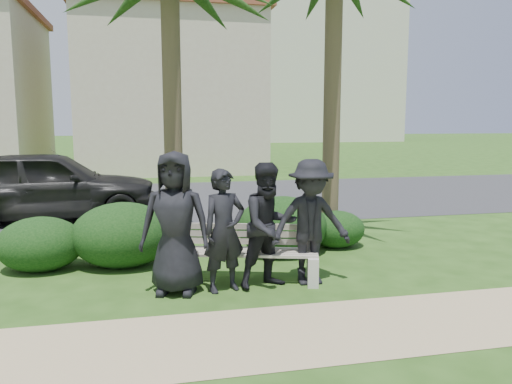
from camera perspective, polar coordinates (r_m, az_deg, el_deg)
The scene contains 16 objects.
ground at distance 7.47m, azimuth 5.56°, elevation -9.81°, with size 160.00×160.00×0.00m, color #264915.
footpath at distance 5.89m, azimuth 11.16°, elevation -14.94°, with size 30.00×1.60×0.01m, color tan.
asphalt_street at distance 15.09m, azimuth -3.86°, elevation -0.68°, with size 160.00×8.00×0.01m, color #2D2D30.
stucco_bldg_right at distance 24.82m, azimuth -9.81°, elevation 11.12°, with size 8.40×8.40×7.30m.
hotel_tower at distance 64.81m, azimuth 2.33°, elevation 17.92°, with size 26.00×18.00×37.30m.
park_bench at distance 7.24m, azimuth -1.95°, elevation -7.43°, with size 2.37×1.11×0.78m.
man_a at distance 6.70m, azimuth -9.21°, elevation -3.52°, with size 0.93×0.61×1.91m, color black.
man_b at distance 6.73m, azimuth -3.65°, elevation -4.42°, with size 0.61×0.40×1.67m, color black.
man_c at distance 6.87m, azimuth 1.52°, elevation -3.85°, with size 0.84×0.66×1.74m, color black.
man_d at distance 7.05m, azimuth 6.26°, elevation -3.44°, with size 1.15×0.66×1.77m, color black.
hedge_a at distance 8.45m, azimuth -23.44°, elevation -5.32°, with size 1.31×1.08×0.86m, color black.
hedge_b at distance 8.26m, azimuth -14.99°, elevation -4.54°, with size 1.61×1.33×1.05m, color black.
hedge_c at distance 8.78m, azimuth 4.15°, elevation -4.50°, with size 1.17×0.97×0.76m, color black.
hedge_d at distance 8.71m, azimuth 2.98°, elevation -3.67°, with size 1.59×1.31×1.04m, color black.
hedge_e at distance 9.30m, azimuth 9.17°, elevation -4.10°, with size 1.06×0.87×0.69m, color black.
car_a at distance 12.51m, azimuth -22.56°, elevation 0.74°, with size 1.96×4.86×1.66m, color black.
Camera 1 is at (-2.22, -6.75, 2.29)m, focal length 35.00 mm.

